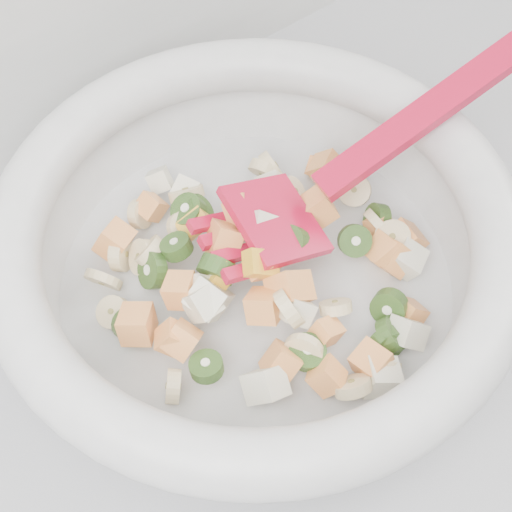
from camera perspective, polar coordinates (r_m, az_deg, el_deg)
mixing_bowl at (r=0.54m, az=0.08°, el=0.53°), size 0.46×0.36×0.15m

